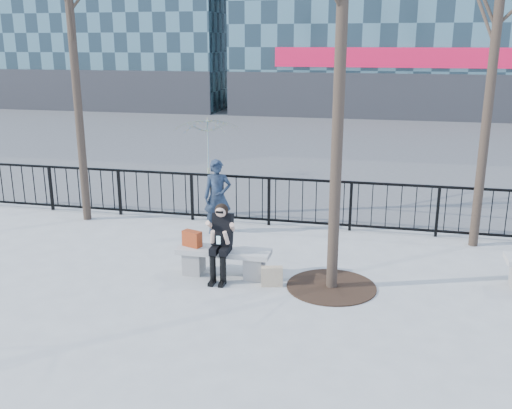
# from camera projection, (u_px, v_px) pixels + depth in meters

# --- Properties ---
(ground) EXTENTS (120.00, 120.00, 0.00)m
(ground) POSITION_uv_depth(u_px,v_px,m) (224.00, 275.00, 10.05)
(ground) COLOR gray
(ground) RESTS_ON ground
(street_surface) EXTENTS (60.00, 23.00, 0.01)m
(street_surface) POSITION_uv_depth(u_px,v_px,m) (320.00, 139.00, 24.12)
(street_surface) COLOR #474747
(street_surface) RESTS_ON ground
(railing) EXTENTS (14.00, 0.06, 1.10)m
(railing) POSITION_uv_depth(u_px,v_px,m) (260.00, 201.00, 12.71)
(railing) COLOR black
(railing) RESTS_ON ground
(tree_grate) EXTENTS (1.50, 1.50, 0.02)m
(tree_grate) POSITION_uv_depth(u_px,v_px,m) (331.00, 287.00, 9.55)
(tree_grate) COLOR black
(tree_grate) RESTS_ON ground
(bench_main) EXTENTS (1.65, 0.46, 0.49)m
(bench_main) POSITION_uv_depth(u_px,v_px,m) (224.00, 259.00, 9.97)
(bench_main) COLOR gray
(bench_main) RESTS_ON ground
(seated_woman) EXTENTS (0.50, 0.64, 1.34)m
(seated_woman) POSITION_uv_depth(u_px,v_px,m) (221.00, 242.00, 9.72)
(seated_woman) COLOR black
(seated_woman) RESTS_ON ground
(handbag) EXTENTS (0.37, 0.27, 0.28)m
(handbag) POSITION_uv_depth(u_px,v_px,m) (192.00, 239.00, 10.02)
(handbag) COLOR #943112
(handbag) RESTS_ON bench_main
(shopping_bag) EXTENTS (0.38, 0.21, 0.34)m
(shopping_bag) POSITION_uv_depth(u_px,v_px,m) (272.00, 276.00, 9.57)
(shopping_bag) COLOR beige
(shopping_bag) RESTS_ON ground
(standing_man) EXTENTS (0.67, 0.53, 1.60)m
(standing_man) POSITION_uv_depth(u_px,v_px,m) (218.00, 197.00, 12.08)
(standing_man) COLOR black
(standing_man) RESTS_ON ground
(vendor_umbrella) EXTENTS (2.49, 2.52, 1.82)m
(vendor_umbrella) POSITION_uv_depth(u_px,v_px,m) (207.00, 148.00, 17.05)
(vendor_umbrella) COLOR gold
(vendor_umbrella) RESTS_ON ground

